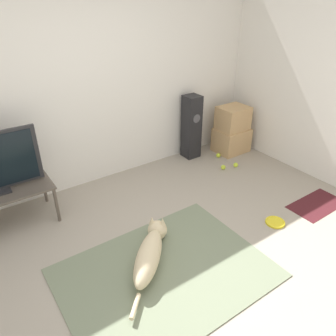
% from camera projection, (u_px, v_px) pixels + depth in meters
% --- Properties ---
extents(ground_plane, '(12.00, 12.00, 0.00)m').
position_uv_depth(ground_plane, '(183.00, 283.00, 2.85)').
color(ground_plane, '#9E9384').
extents(wall_back, '(8.00, 0.06, 2.55)m').
position_uv_depth(wall_back, '(74.00, 86.00, 3.74)').
color(wall_back, silver).
rests_on(wall_back, ground_plane).
extents(area_rug, '(1.82, 1.35, 0.01)m').
position_uv_depth(area_rug, '(165.00, 273.00, 2.95)').
color(area_rug, slate).
rests_on(area_rug, ground_plane).
extents(dog, '(0.81, 0.82, 0.26)m').
position_uv_depth(dog, '(150.00, 252.00, 3.01)').
color(dog, beige).
rests_on(dog, area_rug).
extents(frisbee, '(0.21, 0.21, 0.03)m').
position_uv_depth(frisbee, '(275.00, 222.00, 3.58)').
color(frisbee, yellow).
rests_on(frisbee, ground_plane).
extents(cardboard_box_lower, '(0.49, 0.40, 0.37)m').
position_uv_depth(cardboard_box_lower, '(231.00, 140.00, 5.08)').
color(cardboard_box_lower, tan).
rests_on(cardboard_box_lower, ground_plane).
extents(cardboard_box_upper, '(0.44, 0.36, 0.35)m').
position_uv_depth(cardboard_box_upper, '(233.00, 118.00, 4.91)').
color(cardboard_box_upper, tan).
rests_on(cardboard_box_upper, cardboard_box_lower).
extents(floor_speaker, '(0.22, 0.23, 0.94)m').
position_uv_depth(floor_speaker, '(191.00, 127.00, 4.79)').
color(floor_speaker, black).
rests_on(floor_speaker, ground_plane).
extents(tennis_ball_by_boxes, '(0.07, 0.07, 0.07)m').
position_uv_depth(tennis_ball_by_boxes, '(236.00, 165.00, 4.68)').
color(tennis_ball_by_boxes, '#C6E033').
rests_on(tennis_ball_by_boxes, ground_plane).
extents(tennis_ball_near_speaker, '(0.07, 0.07, 0.07)m').
position_uv_depth(tennis_ball_near_speaker, '(218.00, 155.00, 4.95)').
color(tennis_ball_near_speaker, '#C6E033').
rests_on(tennis_ball_near_speaker, ground_plane).
extents(tennis_ball_loose_on_carpet, '(0.07, 0.07, 0.07)m').
position_uv_depth(tennis_ball_loose_on_carpet, '(223.00, 167.00, 4.62)').
color(tennis_ball_loose_on_carpet, '#C6E033').
rests_on(tennis_ball_loose_on_carpet, ground_plane).
extents(door_mat, '(0.71, 0.38, 0.01)m').
position_uv_depth(door_mat, '(317.00, 205.00, 3.88)').
color(door_mat, '#47191E').
rests_on(door_mat, ground_plane).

